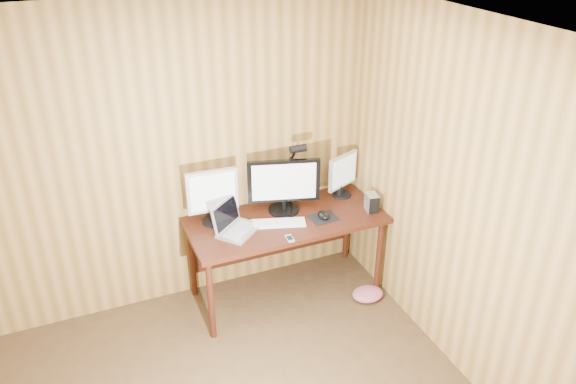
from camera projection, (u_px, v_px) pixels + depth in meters
room_shell at (238, 325)px, 2.70m from camera, size 4.00×4.00×4.00m
desk at (282, 227)px, 4.69m from camera, size 1.60×0.70×0.75m
monitor_center at (284, 185)px, 4.58m from camera, size 0.58×0.26×0.46m
monitor_left at (212, 195)px, 4.41m from camera, size 0.41×0.19×0.46m
monitor_right at (343, 174)px, 4.84m from camera, size 0.33×0.17×0.39m
laptop at (233, 224)px, 4.39m from camera, size 0.43×0.42×0.24m
keyboard at (278, 223)px, 4.50m from camera, size 0.46×0.26×0.02m
mousepad at (323, 218)px, 4.59m from camera, size 0.23×0.19×0.00m
mouse at (324, 215)px, 4.58m from camera, size 0.09×0.13×0.04m
hard_drive at (372, 202)px, 4.67m from camera, size 0.11×0.15×0.15m
phone at (290, 239)px, 4.30m from camera, size 0.06×0.10×0.01m
speaker at (339, 191)px, 4.89m from camera, size 0.05×0.05×0.11m
desk_lamp at (295, 163)px, 4.66m from camera, size 0.13×0.19×0.59m
fabric_pile at (368, 294)px, 4.84m from camera, size 0.32×0.28×0.09m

